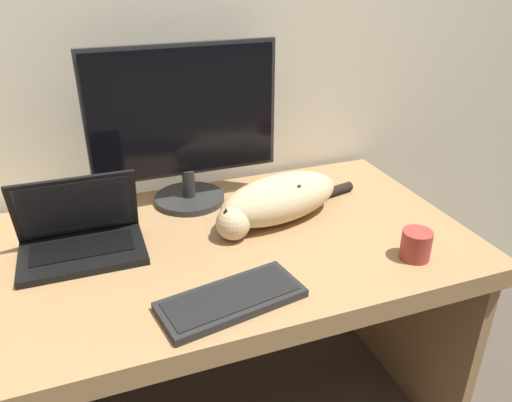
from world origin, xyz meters
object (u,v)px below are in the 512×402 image
(monitor, at_px, (185,125))
(coffee_mug, at_px, (416,245))
(cat, at_px, (277,199))
(external_keyboard, at_px, (231,299))
(laptop, at_px, (81,238))

(monitor, xyz_separation_m, coffee_mug, (0.48, -0.54, -0.22))
(cat, bearing_deg, external_keyboard, -140.31)
(monitor, height_order, laptop, monitor)
(monitor, distance_m, laptop, 0.45)
(laptop, height_order, coffee_mug, laptop)
(coffee_mug, bearing_deg, external_keyboard, -178.51)
(coffee_mug, bearing_deg, cat, 129.26)
(monitor, height_order, coffee_mug, monitor)
(laptop, distance_m, cat, 0.56)
(laptop, bearing_deg, coffee_mug, -21.60)
(coffee_mug, bearing_deg, laptop, 157.89)
(monitor, xyz_separation_m, laptop, (-0.34, -0.20, -0.21))
(cat, bearing_deg, monitor, 122.20)
(external_keyboard, bearing_deg, monitor, 76.22)
(cat, bearing_deg, laptop, 165.34)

